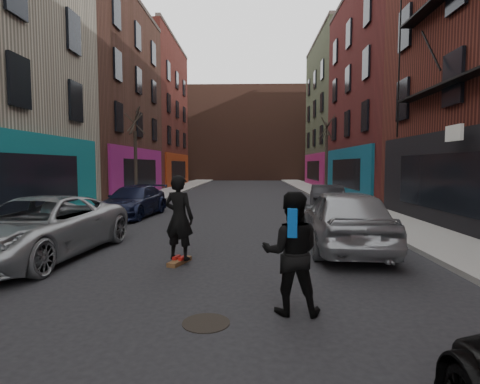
# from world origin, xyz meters

# --- Properties ---
(ground) EXTENTS (160.00, 160.00, 0.00)m
(ground) POSITION_xyz_m (0.00, 0.00, 0.00)
(ground) COLOR black
(ground) RESTS_ON ground
(sidewalk_left) EXTENTS (2.50, 84.00, 0.13)m
(sidewalk_left) POSITION_xyz_m (-6.25, 30.00, 0.07)
(sidewalk_left) COLOR gray
(sidewalk_left) RESTS_ON ground
(sidewalk_right) EXTENTS (2.50, 84.00, 0.13)m
(sidewalk_right) POSITION_xyz_m (6.25, 30.00, 0.07)
(sidewalk_right) COLOR gray
(sidewalk_right) RESTS_ON ground
(building_far) EXTENTS (40.00, 10.00, 14.00)m
(building_far) POSITION_xyz_m (0.00, 56.00, 7.00)
(building_far) COLOR #47281E
(building_far) RESTS_ON ground
(tree_left_far) EXTENTS (2.00, 2.00, 6.50)m
(tree_left_far) POSITION_xyz_m (-6.20, 18.00, 3.38)
(tree_left_far) COLOR black
(tree_left_far) RESTS_ON sidewalk_left
(tree_right_far) EXTENTS (2.00, 2.00, 6.80)m
(tree_right_far) POSITION_xyz_m (6.20, 24.00, 3.53)
(tree_right_far) COLOR black
(tree_right_far) RESTS_ON sidewalk_right
(parked_left_far) EXTENTS (3.02, 5.68, 1.52)m
(parked_left_far) POSITION_xyz_m (-4.60, 4.98, 0.76)
(parked_left_far) COLOR #979B9F
(parked_left_far) RESTS_ON ground
(parked_left_end) EXTENTS (2.33, 4.86, 1.37)m
(parked_left_end) POSITION_xyz_m (-4.60, 12.44, 0.68)
(parked_left_end) COLOR black
(parked_left_end) RESTS_ON ground
(parked_right_far) EXTENTS (2.26, 5.07, 1.69)m
(parked_right_far) POSITION_xyz_m (3.20, 6.22, 0.85)
(parked_right_far) COLOR gray
(parked_right_far) RESTS_ON ground
(parked_right_end) EXTENTS (1.89, 4.23, 1.35)m
(parked_right_end) POSITION_xyz_m (4.31, 14.31, 0.67)
(parked_right_end) COLOR black
(parked_right_end) RESTS_ON ground
(skateboard) EXTENTS (0.47, 0.83, 0.10)m
(skateboard) POSITION_xyz_m (-1.02, 4.56, 0.05)
(skateboard) COLOR brown
(skateboard) RESTS_ON ground
(skateboarder) EXTENTS (0.83, 0.68, 1.97)m
(skateboarder) POSITION_xyz_m (-1.02, 4.56, 1.09)
(skateboarder) COLOR black
(skateboarder) RESTS_ON skateboard
(pedestrian) EXTENTS (0.97, 0.78, 1.90)m
(pedestrian) POSITION_xyz_m (1.28, 1.72, 0.96)
(pedestrian) COLOR black
(pedestrian) RESTS_ON ground
(manhole) EXTENTS (0.82, 0.82, 0.01)m
(manhole) POSITION_xyz_m (0.00, 1.29, 0.01)
(manhole) COLOR black
(manhole) RESTS_ON ground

